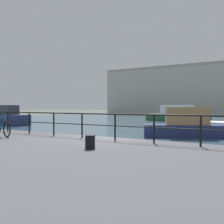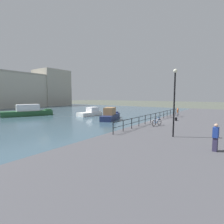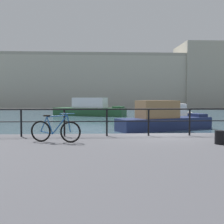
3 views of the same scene
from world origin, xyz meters
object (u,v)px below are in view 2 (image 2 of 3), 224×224
moored_green_narrowboat (28,111)px  standing_person (216,137)px  moored_harbor_tender (110,115)px  life_ring_stand (178,111)px  mooring_bollard (176,119)px  harbor_building (6,90)px  quay_lamp_post (174,95)px  moored_white_yacht (91,113)px  parked_bicycle (157,122)px

moored_green_narrowboat → standing_person: size_ratio=5.95×
moored_harbor_tender → moored_green_narrowboat: moored_green_narrowboat is taller
life_ring_stand → mooring_bollard: bearing=-168.2°
harbor_building → standing_person: (-15.87, -65.90, -4.76)m
quay_lamp_post → moored_white_yacht: bearing=58.6°
moored_green_narrowboat → mooring_bollard: bearing=-59.2°
harbor_building → moored_green_narrowboat: (-8.93, -31.23, -5.55)m
mooring_bollard → quay_lamp_post: 10.34m
moored_white_yacht → moored_green_narrowboat: (-8.05, 10.63, 0.27)m
moored_white_yacht → parked_bicycle: (-8.56, -17.97, 0.58)m
moored_white_yacht → moored_harbor_tender: bearing=-99.8°
standing_person → moored_white_yacht: bearing=-25.5°
harbor_building → moored_green_narrowboat: bearing=-106.0°
standing_person → mooring_bollard: bearing=-59.0°
harbor_building → moored_white_yacht: 42.27m
quay_lamp_post → mooring_bollard: bearing=13.5°
harbor_building → parked_bicycle: (-9.44, -59.83, -5.24)m
moored_green_narrowboat → standing_person: 35.37m
harbor_building → mooring_bollard: (-4.10, -60.52, -5.41)m
parked_bicycle → quay_lamp_post: 5.99m
moored_green_narrowboat → parked_bicycle: (-0.51, -28.60, 0.31)m
mooring_bollard → life_ring_stand: size_ratio=0.31×
parked_bicycle → moored_white_yacht: bearing=78.4°
mooring_bollard → standing_person: 12.96m
moored_white_yacht → mooring_bollard: 18.94m
parked_bicycle → mooring_bollard: (5.34, -0.69, -0.17)m
moored_white_yacht → life_ring_stand: bearing=-77.2°
moored_harbor_tender → parked_bicycle: moored_harbor_tender is taller
moored_harbor_tender → life_ring_stand: bearing=-92.3°
moored_harbor_tender → life_ring_stand: (3.74, -10.74, 1.03)m
moored_green_narrowboat → standing_person: bearing=-79.9°
moored_green_narrowboat → life_ring_stand: (9.55, -28.31, 0.90)m
moored_white_yacht → moored_harbor_tender: size_ratio=0.72×
quay_lamp_post → moored_green_narrowboat: bearing=81.5°
moored_harbor_tender → quay_lamp_post: size_ratio=1.39×
moored_harbor_tender → mooring_bollard: moored_harbor_tender is taller
moored_green_narrowboat → standing_person: (-6.94, -34.67, 0.79)m
harbor_building → quay_lamp_post: size_ratio=11.23×
mooring_bollard → harbor_building: bearing=86.1°
life_ring_stand → quay_lamp_post: quay_lamp_post is taller
moored_green_narrowboat → mooring_bollard: 29.69m
parked_bicycle → standing_person: size_ratio=1.03×
moored_white_yacht → standing_person: size_ratio=3.24×
parked_bicycle → life_ring_stand: (10.06, 0.29, 0.59)m
moored_white_yacht → mooring_bollard: size_ratio=12.43×
moored_harbor_tender → standing_person: bearing=-148.2°
parked_bicycle → quay_lamp_post: quay_lamp_post is taller
parked_bicycle → life_ring_stand: life_ring_stand is taller
harbor_building → mooring_bollard: size_ratio=139.34×
standing_person → parked_bicycle: bearing=-40.2°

